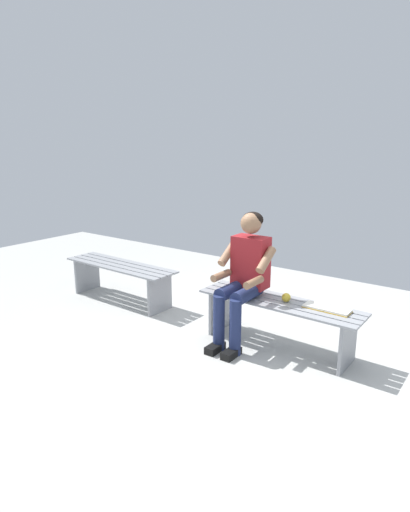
% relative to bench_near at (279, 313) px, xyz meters
% --- Properties ---
extents(ground_plane, '(10.00, 7.00, 0.04)m').
position_rel_bench_near_xyz_m(ground_plane, '(1.08, 1.00, -0.37)').
color(ground_plane, '#B2B2AD').
extents(bench_near, '(1.59, 0.44, 0.47)m').
position_rel_bench_near_xyz_m(bench_near, '(0.00, 0.00, 0.00)').
color(bench_near, gray).
rests_on(bench_near, ground).
extents(bench_far, '(1.55, 0.44, 0.47)m').
position_rel_bench_near_xyz_m(bench_far, '(2.15, 0.00, -0.00)').
color(bench_far, gray).
rests_on(bench_far, ground).
extents(person_seated, '(0.50, 0.69, 1.27)m').
position_rel_bench_near_xyz_m(person_seated, '(0.33, 0.10, 0.35)').
color(person_seated, maroon).
rests_on(person_seated, ground).
extents(apple, '(0.08, 0.08, 0.08)m').
position_rel_bench_near_xyz_m(apple, '(-0.06, -0.02, 0.16)').
color(apple, gold).
rests_on(apple, bench_near).
extents(book_open, '(0.41, 0.16, 0.02)m').
position_rel_bench_near_xyz_m(book_open, '(-0.44, -0.05, 0.13)').
color(book_open, white).
rests_on(book_open, bench_near).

